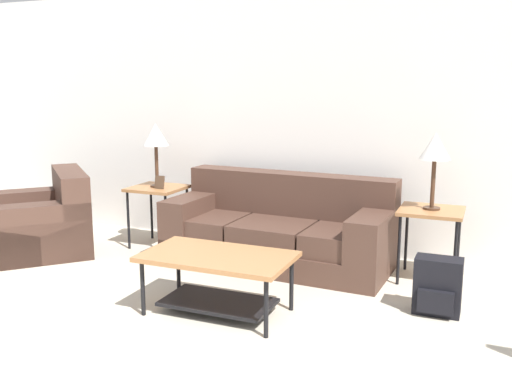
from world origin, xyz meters
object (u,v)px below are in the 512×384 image
(armchair, at_px, (43,223))
(backpack, at_px, (438,287))
(couch, at_px, (279,232))
(table_lamp_right, at_px, (435,149))
(coffee_table, at_px, (218,270))
(side_table_right, at_px, (431,217))
(table_lamp_left, at_px, (156,137))
(side_table_left, at_px, (158,193))

(armchair, distance_m, backpack, 3.81)
(couch, height_order, table_lamp_right, table_lamp_right)
(couch, height_order, coffee_table, couch)
(armchair, relative_size, backpack, 3.32)
(couch, distance_m, coffee_table, 1.28)
(couch, relative_size, coffee_table, 1.94)
(couch, relative_size, backpack, 5.00)
(couch, height_order, side_table_right, couch)
(armchair, height_order, side_table_right, armchair)
(coffee_table, distance_m, table_lamp_left, 2.06)
(side_table_left, bearing_deg, side_table_right, 0.00)
(couch, distance_m, side_table_left, 1.37)
(coffee_table, relative_size, backpack, 2.57)
(armchair, distance_m, side_table_right, 3.72)
(side_table_left, distance_m, backpack, 2.95)
(coffee_table, distance_m, side_table_left, 1.91)
(couch, xyz_separation_m, table_lamp_right, (1.34, 0.05, 0.83))
(couch, bearing_deg, table_lamp_right, 2.13)
(side_table_left, distance_m, table_lamp_left, 0.58)
(table_lamp_left, xyz_separation_m, table_lamp_right, (2.69, 0.00, 0.00))
(couch, distance_m, backpack, 1.63)
(side_table_right, bearing_deg, couch, -177.87)
(side_table_left, xyz_separation_m, side_table_right, (2.69, 0.00, 0.00))
(side_table_left, bearing_deg, backpack, -14.32)
(coffee_table, bearing_deg, table_lamp_left, 135.38)
(side_table_left, xyz_separation_m, table_lamp_left, (-0.00, 0.00, 0.58))
(coffee_table, xyz_separation_m, side_table_left, (-1.35, 1.33, 0.22))
(armchair, bearing_deg, backpack, -1.81)
(table_lamp_right, relative_size, backpack, 1.53)
(table_lamp_right, xyz_separation_m, backpack, (0.14, -0.72, -0.93))
(table_lamp_right, distance_m, backpack, 1.18)
(table_lamp_right, bearing_deg, table_lamp_left, 180.00)
(armchair, bearing_deg, coffee_table, -17.43)
(side_table_left, bearing_deg, table_lamp_left, 116.57)
(side_table_right, distance_m, table_lamp_right, 0.58)
(table_lamp_left, bearing_deg, side_table_right, -0.00)
(side_table_left, relative_size, backpack, 1.48)
(couch, relative_size, table_lamp_left, 3.28)
(couch, height_order, backpack, couch)
(coffee_table, relative_size, table_lamp_right, 1.69)
(coffee_table, xyz_separation_m, backpack, (1.49, 0.61, -0.13))
(table_lamp_left, height_order, table_lamp_right, same)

